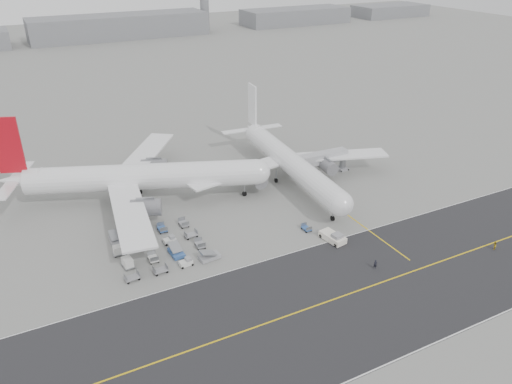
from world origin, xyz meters
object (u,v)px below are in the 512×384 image
pushback_tug (333,237)px  ground_crew_b (494,246)px  jet_bridge (321,159)px  ground_crew_a (375,264)px  control_tower (204,5)px  airliner_b (289,161)px  airliner_a (137,177)px

pushback_tug → ground_crew_b: pushback_tug is taller
jet_bridge → ground_crew_a: 42.99m
control_tower → ground_crew_b: size_ratio=17.56×
airliner_b → jet_bridge: size_ratio=3.32×
airliner_a → airliner_b: (37.14, -6.53, -0.69)m
control_tower → airliner_b: size_ratio=0.56×
ground_crew_b → jet_bridge: bearing=-99.6°
control_tower → pushback_tug: 279.21m
ground_crew_a → ground_crew_b: ground_crew_a is taller
airliner_a → ground_crew_a: size_ratio=32.06×
pushback_tug → jet_bridge: jet_bridge is taller
airliner_a → pushback_tug: airliner_a is taller
ground_crew_a → ground_crew_b: (25.54, -5.69, -0.05)m
airliner_a → ground_crew_b: size_ratio=33.77×
airliner_b → ground_crew_b: size_ratio=31.53×
ground_crew_a → pushback_tug: bearing=117.4°
ground_crew_b → airliner_a: bearing=-65.8°
control_tower → airliner_b: control_tower is taller
airliner_b → jet_bridge: (9.41, -0.53, -1.13)m
ground_crew_b → control_tower: bearing=-123.6°
airliner_a → airliner_b: airliner_a is taller
airliner_b → ground_crew_a: airliner_b is taller
control_tower → ground_crew_a: size_ratio=16.67×
control_tower → ground_crew_b: bearing=-100.4°
airliner_a → jet_bridge: (46.54, -7.06, -1.81)m
pushback_tug → jet_bridge: size_ratio=0.45×
control_tower → jet_bridge: (-63.48, -238.60, -11.81)m
airliner_b → airliner_a: bearing=174.3°
airliner_b → ground_crew_b: 51.18m
pushback_tug → ground_crew_a: pushback_tug is taller
airliner_a → ground_crew_b: bearing=-111.3°
control_tower → pushback_tug: size_ratio=4.08×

